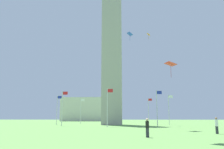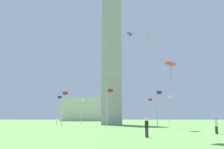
{
  "view_description": "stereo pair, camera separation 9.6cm",
  "coord_description": "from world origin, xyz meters",
  "views": [
    {
      "loc": [
        3.72,
        -56.8,
        1.73
      ],
      "look_at": [
        0.0,
        0.0,
        12.23
      ],
      "focal_mm": 37.4,
      "sensor_mm": 36.0,
      "label": 1
    },
    {
      "loc": [
        3.82,
        -56.79,
        1.73
      ],
      "look_at": [
        0.0,
        0.0,
        12.23
      ],
      "focal_mm": 37.4,
      "sensor_mm": 36.0,
      "label": 2
    }
  ],
  "objects": [
    {
      "name": "obelisk_monument",
      "position": [
        0.0,
        0.0,
        21.88
      ],
      "size": [
        4.81,
        4.81,
        43.77
      ],
      "color": "#A8A399",
      "rests_on": "ground"
    },
    {
      "name": "ground_plane",
      "position": [
        0.0,
        0.0,
        0.0
      ],
      "size": [
        260.0,
        260.0,
        0.0
      ],
      "primitive_type": "plane",
      "color": "#609347"
    },
    {
      "name": "kite_red_diamond",
      "position": [
        10.12,
        -23.01,
        9.4
      ],
      "size": [
        1.86,
        1.88,
        2.24
      ],
      "color": "red"
    },
    {
      "name": "flagpole_s",
      "position": [
        -13.5,
        0.0,
        3.93
      ],
      "size": [
        1.12,
        0.14,
        7.11
      ],
      "color": "silver",
      "rests_on": "ground"
    },
    {
      "name": "person_white_shirt",
      "position": [
        13.25,
        -30.57,
        0.88
      ],
      "size": [
        0.32,
        0.32,
        1.76
      ],
      "rotation": [
        0.0,
        0.0,
        1.6
      ],
      "color": "#2D2D38",
      "rests_on": "ground"
    },
    {
      "name": "kite_blue_diamond",
      "position": [
        4.47,
        -6.44,
        20.29
      ],
      "size": [
        1.43,
        1.48,
        1.9
      ],
      "color": "blue"
    },
    {
      "name": "flagpole_n",
      "position": [
        13.63,
        0.0,
        3.93
      ],
      "size": [
        1.12,
        0.14,
        7.11
      ],
      "color": "silver",
      "rests_on": "ground"
    },
    {
      "name": "distant_building",
      "position": [
        -16.5,
        57.22,
        5.49
      ],
      "size": [
        21.6,
        15.27,
        10.98
      ],
      "color": "beige",
      "rests_on": "ground"
    },
    {
      "name": "flagpole_w",
      "position": [
        0.07,
        -13.56,
        3.93
      ],
      "size": [
        1.12,
        0.14,
        7.11
      ],
      "color": "silver",
      "rests_on": "ground"
    },
    {
      "name": "kite_orange_diamond",
      "position": [
        8.89,
        -4.02,
        20.94
      ],
      "size": [
        0.76,
        0.92,
        1.5
      ],
      "color": "orange"
    },
    {
      "name": "flagpole_nw",
      "position": [
        9.66,
        -9.59,
        3.93
      ],
      "size": [
        1.12,
        0.14,
        7.11
      ],
      "color": "silver",
      "rests_on": "ground"
    },
    {
      "name": "flagpole_se",
      "position": [
        -9.52,
        9.59,
        3.93
      ],
      "size": [
        1.12,
        0.14,
        7.11
      ],
      "color": "silver",
      "rests_on": "ground"
    },
    {
      "name": "person_black_shirt",
      "position": [
        5.46,
        -35.55,
        0.82
      ],
      "size": [
        0.32,
        0.32,
        1.66
      ],
      "rotation": [
        0.0,
        0.0,
        1.56
      ],
      "color": "#2D2D38",
      "rests_on": "ground"
    },
    {
      "name": "flagpole_ne",
      "position": [
        9.66,
        9.59,
        3.93
      ],
      "size": [
        1.12,
        0.14,
        7.11
      ],
      "color": "silver",
      "rests_on": "ground"
    },
    {
      "name": "flagpole_e",
      "position": [
        0.07,
        13.56,
        3.93
      ],
      "size": [
        1.12,
        0.14,
        7.11
      ],
      "color": "silver",
      "rests_on": "ground"
    },
    {
      "name": "flagpole_sw",
      "position": [
        -9.52,
        -9.59,
        3.93
      ],
      "size": [
        1.12,
        0.14,
        7.11
      ],
      "color": "silver",
      "rests_on": "ground"
    }
  ]
}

